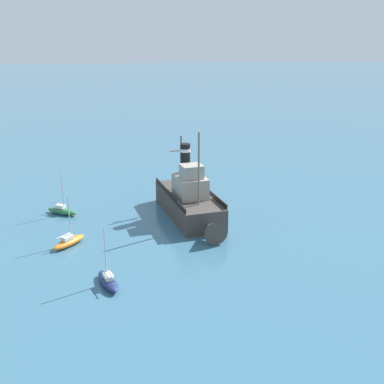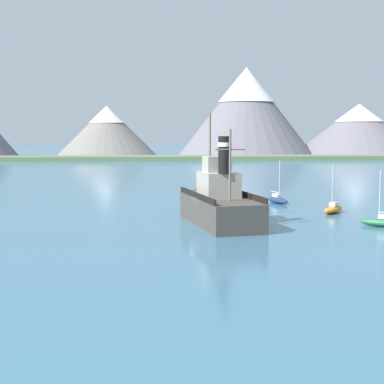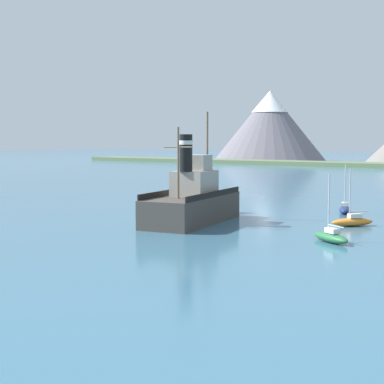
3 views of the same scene
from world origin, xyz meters
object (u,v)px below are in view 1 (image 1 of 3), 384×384
object	(u,v)px
old_tugboat	(190,201)
sailboat_navy	(108,280)
sailboat_green	(62,211)
sailboat_orange	(69,241)

from	to	relation	value
old_tugboat	sailboat_navy	bearing A→B (deg)	58.60
sailboat_navy	sailboat_green	distance (m)	17.72
sailboat_orange	sailboat_green	size ratio (longest dim) A/B	1.00
old_tugboat	sailboat_green	world-z (taller)	old_tugboat
old_tugboat	sailboat_orange	bearing A→B (deg)	25.00
sailboat_orange	sailboat_green	bearing A→B (deg)	-79.53
old_tugboat	sailboat_orange	size ratio (longest dim) A/B	3.01
sailboat_orange	sailboat_green	distance (m)	8.81
old_tugboat	sailboat_green	distance (m)	14.34
sailboat_navy	sailboat_orange	xyz separation A→B (m)	(3.85, -8.20, 0.00)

